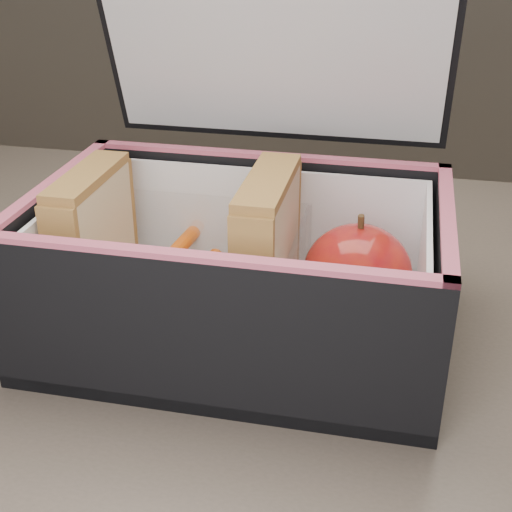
# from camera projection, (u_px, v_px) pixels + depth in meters

# --- Properties ---
(kitchen_table) EXTENTS (1.20, 0.80, 0.75)m
(kitchen_table) POSITION_uv_depth(u_px,v_px,m) (239.00, 440.00, 0.58)
(kitchen_table) COLOR brown
(kitchen_table) RESTS_ON ground
(lunch_bag) EXTENTS (0.29, 0.26, 0.29)m
(lunch_bag) POSITION_uv_depth(u_px,v_px,m) (241.00, 259.00, 0.52)
(lunch_bag) COLOR black
(lunch_bag) RESTS_ON kitchen_table
(plastic_tub) EXTENTS (0.18, 0.13, 0.07)m
(plastic_tub) POSITION_uv_depth(u_px,v_px,m) (180.00, 272.00, 0.53)
(plastic_tub) COLOR white
(plastic_tub) RESTS_ON lunch_bag
(sandwich_left) EXTENTS (0.03, 0.10, 0.11)m
(sandwich_left) POSITION_uv_depth(u_px,v_px,m) (94.00, 240.00, 0.54)
(sandwich_left) COLOR #D6B887
(sandwich_left) RESTS_ON plastic_tub
(sandwich_right) EXTENTS (0.03, 0.10, 0.12)m
(sandwich_right) POSITION_uv_depth(u_px,v_px,m) (267.00, 253.00, 0.51)
(sandwich_right) COLOR #D6B887
(sandwich_right) RESTS_ON plastic_tub
(carrot_sticks) EXTENTS (0.06, 0.16, 0.03)m
(carrot_sticks) POSITION_uv_depth(u_px,v_px,m) (181.00, 295.00, 0.54)
(carrot_sticks) COLOR #D15715
(carrot_sticks) RESTS_ON plastic_tub
(paper_napkin) EXTENTS (0.09, 0.09, 0.01)m
(paper_napkin) POSITION_uv_depth(u_px,v_px,m) (352.00, 321.00, 0.54)
(paper_napkin) COLOR white
(paper_napkin) RESTS_ON lunch_bag
(red_apple) EXTENTS (0.09, 0.09, 0.08)m
(red_apple) POSITION_uv_depth(u_px,v_px,m) (357.00, 274.00, 0.52)
(red_apple) COLOR maroon
(red_apple) RESTS_ON paper_napkin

